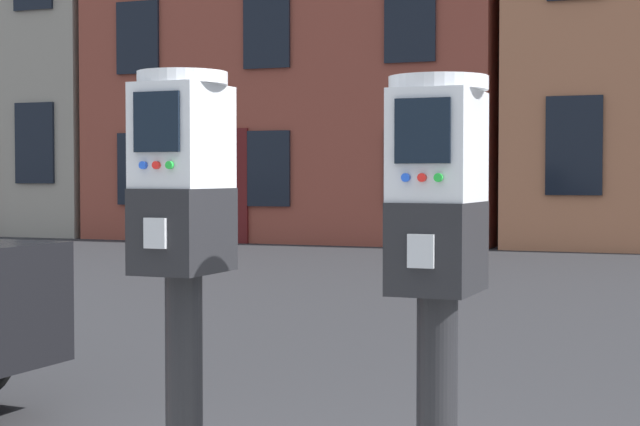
# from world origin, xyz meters

# --- Properties ---
(parking_meter_near_kerb) EXTENTS (0.22, 0.25, 1.35)m
(parking_meter_near_kerb) POSITION_xyz_m (-0.32, -0.19, 1.07)
(parking_meter_near_kerb) COLOR black
(parking_meter_near_kerb) RESTS_ON sidewalk_slab
(parking_meter_twin_adjacent) EXTENTS (0.22, 0.25, 1.32)m
(parking_meter_twin_adjacent) POSITION_xyz_m (0.31, -0.19, 1.05)
(parking_meter_twin_adjacent) COLOR black
(parking_meter_twin_adjacent) RESTS_ON sidewalk_slab
(townhouse_cream_stone) EXTENTS (7.16, 5.70, 10.26)m
(townhouse_cream_stone) POSITION_xyz_m (-14.30, 17.10, 5.13)
(townhouse_cream_stone) COLOR #9E9384
(townhouse_cream_stone) RESTS_ON ground_plane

